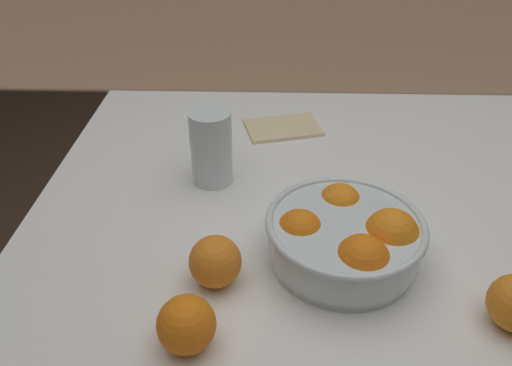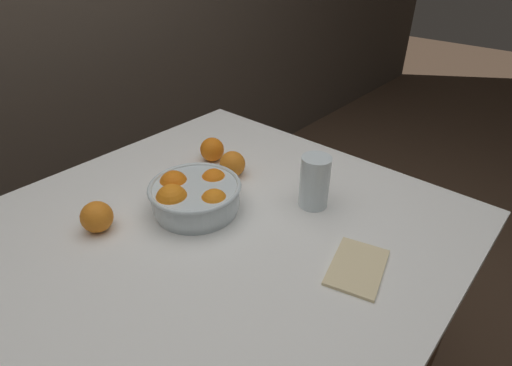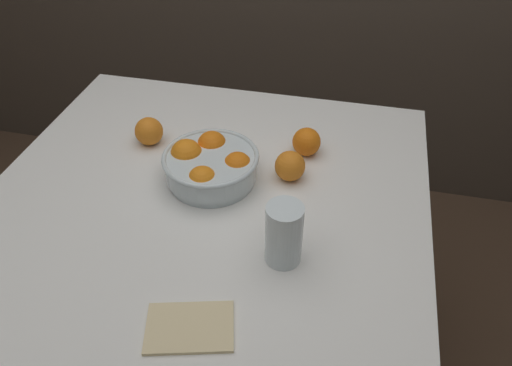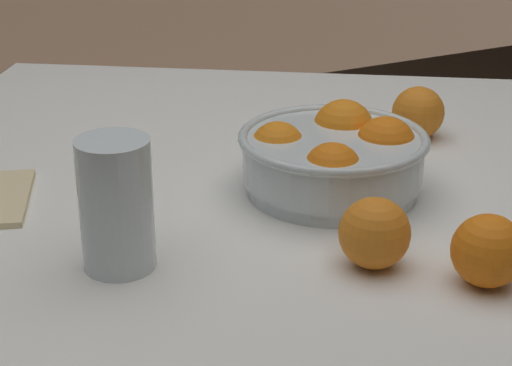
# 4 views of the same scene
# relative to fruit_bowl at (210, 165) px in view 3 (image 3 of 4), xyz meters

# --- Properties ---
(dining_table) EXTENTS (1.09, 1.11, 0.77)m
(dining_table) POSITION_rel_fruit_bowl_xyz_m (0.00, -0.09, -0.13)
(dining_table) COLOR white
(dining_table) RESTS_ON ground_plane
(fruit_bowl) EXTENTS (0.24, 0.24, 0.10)m
(fruit_bowl) POSITION_rel_fruit_bowl_xyz_m (0.00, 0.00, 0.00)
(fruit_bowl) COLOR silver
(fruit_bowl) RESTS_ON dining_table
(juice_glass) EXTENTS (0.08, 0.08, 0.15)m
(juice_glass) POSITION_rel_fruit_bowl_xyz_m (0.23, -0.22, 0.02)
(juice_glass) COLOR #F4A314
(juice_glass) RESTS_ON dining_table
(orange_loose_near_bowl) EXTENTS (0.08, 0.08, 0.08)m
(orange_loose_near_bowl) POSITION_rel_fruit_bowl_xyz_m (0.22, 0.17, -0.01)
(orange_loose_near_bowl) COLOR orange
(orange_loose_near_bowl) RESTS_ON dining_table
(orange_loose_front) EXTENTS (0.08, 0.08, 0.08)m
(orange_loose_front) POSITION_rel_fruit_bowl_xyz_m (0.20, 0.05, -0.01)
(orange_loose_front) COLOR orange
(orange_loose_front) RESTS_ON dining_table
(orange_loose_aside) EXTENTS (0.08, 0.08, 0.08)m
(orange_loose_aside) POSITION_rel_fruit_bowl_xyz_m (-0.21, 0.12, -0.01)
(orange_loose_aside) COLOR orange
(orange_loose_aside) RESTS_ON dining_table
(napkin) EXTENTS (0.19, 0.15, 0.01)m
(napkin) POSITION_rel_fruit_bowl_xyz_m (0.09, -0.44, -0.04)
(napkin) COLOR beige
(napkin) RESTS_ON dining_table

